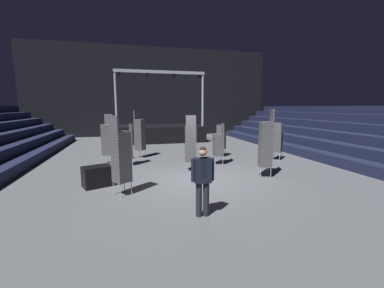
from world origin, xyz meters
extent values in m
cube|color=#515459|center=(0.00, 0.00, -0.05)|extent=(22.00, 30.00, 0.10)
cube|color=black|center=(0.00, 15.00, 4.00)|extent=(22.00, 0.30, 8.00)
cube|color=#191E38|center=(6.88, 1.00, 0.23)|extent=(0.75, 24.00, 0.45)
cube|color=#191E38|center=(7.62, 1.00, 0.68)|extent=(0.75, 24.00, 0.45)
cube|color=#191E38|center=(8.38, 1.00, 1.12)|extent=(0.75, 24.00, 0.45)
cube|color=#191E38|center=(9.12, 1.00, 1.57)|extent=(0.75, 24.00, 0.45)
cube|color=#191E38|center=(9.88, 1.00, 2.02)|extent=(0.75, 24.00, 0.45)
cube|color=black|center=(0.00, 10.79, 0.60)|extent=(6.65, 3.39, 1.21)
cylinder|color=#9EA0A8|center=(-3.08, 9.35, 3.13)|extent=(0.16, 0.16, 3.84)
cylinder|color=#9EA0A8|center=(3.08, 9.35, 3.13)|extent=(0.16, 0.16, 3.84)
cube|color=#9EA0A8|center=(0.00, 9.35, 5.05)|extent=(6.35, 0.20, 0.20)
cylinder|color=black|center=(-2.83, 9.35, 4.83)|extent=(0.18, 0.18, 0.22)
cylinder|color=black|center=(-0.94, 9.35, 4.83)|extent=(0.18, 0.18, 0.22)
cylinder|color=black|center=(0.94, 9.35, 4.83)|extent=(0.18, 0.18, 0.22)
cylinder|color=black|center=(2.83, 9.35, 4.83)|extent=(0.18, 0.18, 0.22)
cylinder|color=black|center=(-0.53, -3.01, 0.42)|extent=(0.15, 0.15, 0.85)
cylinder|color=black|center=(-0.71, -3.01, 0.42)|extent=(0.15, 0.15, 0.85)
cube|color=silver|center=(-0.63, -3.07, 1.14)|extent=(0.18, 0.11, 0.60)
cube|color=black|center=(-0.62, -3.01, 1.14)|extent=(0.41, 0.25, 0.60)
cube|color=black|center=(-0.63, -3.13, 1.22)|extent=(0.06, 0.01, 0.38)
cylinder|color=black|center=(-0.39, -3.02, 1.16)|extent=(0.10, 0.10, 0.55)
cylinder|color=black|center=(-0.86, -3.00, 1.16)|extent=(0.10, 0.10, 0.55)
sphere|color=tan|center=(-0.62, -3.01, 1.58)|extent=(0.20, 0.20, 0.20)
sphere|color=black|center=(-0.62, -3.01, 1.64)|extent=(0.16, 0.16, 0.16)
cylinder|color=#B2B5BA|center=(4.90, 2.64, 0.20)|extent=(0.02, 0.02, 0.40)
cylinder|color=#B2B5BA|center=(5.17, 2.37, 0.20)|extent=(0.02, 0.02, 0.40)
cylinder|color=#B2B5BA|center=(4.63, 2.38, 0.20)|extent=(0.02, 0.02, 0.40)
cylinder|color=#B2B5BA|center=(4.89, 2.11, 0.20)|extent=(0.02, 0.02, 0.40)
cube|color=#4C4C51|center=(4.90, 2.37, 0.44)|extent=(0.62, 0.62, 0.08)
cube|color=#4C4C51|center=(4.90, 2.37, 0.53)|extent=(0.62, 0.62, 0.08)
cube|color=#4C4C51|center=(4.90, 2.37, 0.61)|extent=(0.62, 0.62, 0.08)
cube|color=#4C4C51|center=(4.90, 2.37, 0.70)|extent=(0.62, 0.62, 0.08)
cube|color=#4C4C51|center=(4.90, 2.37, 0.78)|extent=(0.62, 0.62, 0.08)
cube|color=#4C4C51|center=(4.90, 2.37, 0.87)|extent=(0.62, 0.62, 0.08)
cube|color=#4C4C51|center=(4.90, 2.37, 0.95)|extent=(0.62, 0.62, 0.08)
cube|color=#4C4C51|center=(4.90, 2.37, 1.04)|extent=(0.62, 0.62, 0.08)
cube|color=#4C4C51|center=(4.90, 2.37, 1.12)|extent=(0.62, 0.62, 0.08)
cube|color=#4C4C51|center=(4.90, 2.37, 1.21)|extent=(0.62, 0.62, 0.08)
cube|color=#4C4C51|center=(4.90, 2.37, 1.29)|extent=(0.62, 0.62, 0.08)
cube|color=#4C4C51|center=(4.90, 2.37, 1.38)|extent=(0.62, 0.62, 0.08)
cube|color=#4C4C51|center=(4.76, 2.24, 1.65)|extent=(0.32, 0.33, 0.46)
cylinder|color=#B2B5BA|center=(2.45, 4.18, 0.20)|extent=(0.02, 0.02, 0.40)
cylinder|color=#B2B5BA|center=(2.76, 3.96, 0.20)|extent=(0.02, 0.02, 0.40)
cylinder|color=#B2B5BA|center=(2.23, 3.87, 0.20)|extent=(0.02, 0.02, 0.40)
cylinder|color=#B2B5BA|center=(2.54, 3.65, 0.20)|extent=(0.02, 0.02, 0.40)
cube|color=#4C4C51|center=(2.50, 3.92, 0.44)|extent=(0.61, 0.61, 0.08)
cube|color=#4C4C51|center=(2.50, 3.92, 0.53)|extent=(0.61, 0.61, 0.08)
cube|color=#4C4C51|center=(2.50, 3.92, 0.61)|extent=(0.61, 0.61, 0.08)
cube|color=#4C4C51|center=(2.50, 3.92, 0.70)|extent=(0.61, 0.61, 0.08)
cube|color=#4C4C51|center=(2.50, 3.92, 0.78)|extent=(0.61, 0.61, 0.08)
cube|color=#4C4C51|center=(2.50, 3.92, 0.87)|extent=(0.61, 0.61, 0.08)
cube|color=#4C4C51|center=(2.50, 3.92, 0.95)|extent=(0.61, 0.61, 0.08)
cube|color=#4C4C51|center=(2.50, 3.92, 1.04)|extent=(0.61, 0.61, 0.08)
cube|color=#4C4C51|center=(2.50, 3.92, 1.12)|extent=(0.61, 0.61, 0.08)
cube|color=#4C4C51|center=(2.50, 3.92, 1.21)|extent=(0.61, 0.61, 0.08)
cube|color=#4C4C51|center=(2.38, 3.76, 1.48)|extent=(0.36, 0.27, 0.46)
cylinder|color=#B2B5BA|center=(1.46, 1.99, 0.20)|extent=(0.02, 0.02, 0.40)
cylinder|color=#B2B5BA|center=(1.52, 2.36, 0.20)|extent=(0.02, 0.02, 0.40)
cylinder|color=#B2B5BA|center=(1.84, 1.93, 0.20)|extent=(0.02, 0.02, 0.40)
cylinder|color=#B2B5BA|center=(1.89, 2.31, 0.20)|extent=(0.02, 0.02, 0.40)
cube|color=#4C4C51|center=(1.68, 2.15, 0.44)|extent=(0.50, 0.50, 0.08)
cube|color=#4C4C51|center=(1.68, 2.15, 0.53)|extent=(0.50, 0.50, 0.08)
cube|color=#4C4C51|center=(1.68, 2.15, 0.61)|extent=(0.50, 0.50, 0.08)
cube|color=#4C4C51|center=(1.68, 2.15, 0.70)|extent=(0.50, 0.50, 0.08)
cube|color=#4C4C51|center=(1.68, 2.15, 0.78)|extent=(0.50, 0.50, 0.08)
cube|color=#4C4C51|center=(1.68, 2.15, 0.87)|extent=(0.50, 0.50, 0.08)
cube|color=#4C4C51|center=(1.68, 2.15, 0.95)|extent=(0.50, 0.50, 0.08)
cube|color=#4C4C51|center=(1.68, 2.15, 1.04)|extent=(0.50, 0.50, 0.08)
cube|color=#4C4C51|center=(1.68, 2.15, 1.12)|extent=(0.50, 0.50, 0.08)
cube|color=#4C4C51|center=(1.68, 2.15, 1.21)|extent=(0.50, 0.50, 0.08)
cube|color=#4C4C51|center=(1.68, 2.15, 1.29)|extent=(0.50, 0.50, 0.08)
cube|color=#4C4C51|center=(1.68, 2.15, 1.38)|extent=(0.50, 0.50, 0.08)
cube|color=#4C4C51|center=(1.87, 2.12, 1.65)|extent=(0.11, 0.41, 0.46)
cylinder|color=#B2B5BA|center=(2.43, -0.40, 0.20)|extent=(0.02, 0.02, 0.40)
cylinder|color=#B2B5BA|center=(2.53, -0.03, 0.20)|extent=(0.02, 0.02, 0.40)
cylinder|color=#B2B5BA|center=(2.79, -0.50, 0.20)|extent=(0.02, 0.02, 0.40)
cylinder|color=#B2B5BA|center=(2.90, -0.14, 0.20)|extent=(0.02, 0.02, 0.40)
cube|color=#4C4C51|center=(2.66, -0.27, 0.44)|extent=(0.54, 0.54, 0.08)
cube|color=#4C4C51|center=(2.66, -0.27, 0.53)|extent=(0.54, 0.54, 0.08)
cube|color=#4C4C51|center=(2.66, -0.27, 0.61)|extent=(0.54, 0.54, 0.08)
cube|color=#4C4C51|center=(2.66, -0.27, 0.70)|extent=(0.54, 0.54, 0.08)
cube|color=#4C4C51|center=(2.66, -0.27, 0.78)|extent=(0.54, 0.54, 0.08)
cube|color=#4C4C51|center=(2.66, -0.27, 0.87)|extent=(0.54, 0.54, 0.08)
cube|color=#4C4C51|center=(2.66, -0.27, 0.95)|extent=(0.54, 0.54, 0.08)
cube|color=#4C4C51|center=(2.66, -0.27, 1.04)|extent=(0.54, 0.54, 0.08)
cube|color=#4C4C51|center=(2.66, -0.27, 1.12)|extent=(0.54, 0.54, 0.08)
cube|color=#4C4C51|center=(2.66, -0.27, 1.21)|extent=(0.54, 0.54, 0.08)
cube|color=#4C4C51|center=(2.66, -0.27, 1.29)|extent=(0.54, 0.54, 0.08)
cube|color=#4C4C51|center=(2.66, -0.27, 1.38)|extent=(0.54, 0.54, 0.08)
cube|color=#4C4C51|center=(2.66, -0.27, 1.46)|extent=(0.54, 0.54, 0.08)
cube|color=#4C4C51|center=(2.66, -0.27, 1.55)|extent=(0.54, 0.54, 0.08)
cube|color=#4C4C51|center=(2.66, -0.27, 1.63)|extent=(0.54, 0.54, 0.08)
cube|color=#4C4C51|center=(2.66, -0.27, 1.72)|extent=(0.54, 0.54, 0.08)
cube|color=#4C4C51|center=(2.66, -0.27, 1.80)|extent=(0.54, 0.54, 0.08)
cube|color=#4C4C51|center=(2.66, -0.27, 1.89)|extent=(0.54, 0.54, 0.08)
cube|color=#4C4C51|center=(2.66, -0.27, 1.97)|extent=(0.54, 0.54, 0.08)
cube|color=#4C4C51|center=(2.66, -0.27, 2.06)|extent=(0.54, 0.54, 0.08)
cube|color=#4C4C51|center=(2.85, -0.32, 2.33)|extent=(0.16, 0.40, 0.46)
cylinder|color=#B2B5BA|center=(-1.48, 4.68, 0.20)|extent=(0.02, 0.02, 0.40)
cylinder|color=#B2B5BA|center=(-1.70, 4.37, 0.20)|extent=(0.02, 0.02, 0.40)
cylinder|color=#B2B5BA|center=(-1.79, 4.90, 0.20)|extent=(0.02, 0.02, 0.40)
cylinder|color=#B2B5BA|center=(-2.01, 4.59, 0.20)|extent=(0.02, 0.02, 0.40)
cube|color=#4C4C51|center=(-1.74, 4.63, 0.44)|extent=(0.61, 0.61, 0.08)
cube|color=#4C4C51|center=(-1.74, 4.63, 0.53)|extent=(0.61, 0.61, 0.08)
cube|color=#4C4C51|center=(-1.74, 4.63, 0.61)|extent=(0.61, 0.61, 0.08)
cube|color=#4C4C51|center=(-1.74, 4.63, 0.70)|extent=(0.61, 0.61, 0.08)
cube|color=#4C4C51|center=(-1.74, 4.63, 0.78)|extent=(0.61, 0.61, 0.08)
cube|color=#4C4C51|center=(-1.74, 4.63, 0.87)|extent=(0.61, 0.61, 0.08)
cube|color=#4C4C51|center=(-1.74, 4.63, 0.95)|extent=(0.61, 0.61, 0.08)
cube|color=#4C4C51|center=(-1.74, 4.63, 1.04)|extent=(0.61, 0.61, 0.08)
cube|color=#4C4C51|center=(-1.74, 4.63, 1.12)|extent=(0.61, 0.61, 0.08)
cube|color=#4C4C51|center=(-1.74, 4.63, 1.21)|extent=(0.61, 0.61, 0.08)
cube|color=#4C4C51|center=(-1.74, 4.63, 1.29)|extent=(0.61, 0.61, 0.08)
cube|color=#4C4C51|center=(-1.74, 4.63, 1.38)|extent=(0.61, 0.61, 0.08)
cube|color=#4C4C51|center=(-1.74, 4.63, 1.46)|extent=(0.61, 0.61, 0.08)
cube|color=#4C4C51|center=(-1.74, 4.63, 1.55)|extent=(0.61, 0.61, 0.08)
cube|color=#4C4C51|center=(-1.74, 4.63, 1.63)|extent=(0.61, 0.61, 0.08)
cube|color=#4C4C51|center=(-1.74, 4.63, 1.72)|extent=(0.61, 0.61, 0.08)
cube|color=#4C4C51|center=(-1.74, 4.63, 1.80)|extent=(0.61, 0.61, 0.08)
cube|color=#4C4C51|center=(-1.74, 4.63, 1.89)|extent=(0.61, 0.61, 0.08)
cube|color=#4C4C51|center=(-1.74, 4.63, 1.97)|extent=(0.61, 0.61, 0.08)
cube|color=#4C4C51|center=(-1.90, 4.75, 2.25)|extent=(0.28, 0.36, 0.46)
cylinder|color=#B2B5BA|center=(0.00, 1.53, 0.20)|extent=(0.02, 0.02, 0.40)
cylinder|color=#B2B5BA|center=(0.37, 1.46, 0.20)|extent=(0.02, 0.02, 0.40)
cylinder|color=#B2B5BA|center=(-0.07, 1.16, 0.20)|extent=(0.02, 0.02, 0.40)
cylinder|color=#B2B5BA|center=(0.31, 1.09, 0.20)|extent=(0.02, 0.02, 0.40)
cube|color=#4C4C51|center=(0.15, 1.31, 0.44)|extent=(0.51, 0.51, 0.08)
cube|color=#4C4C51|center=(0.15, 1.31, 0.53)|extent=(0.51, 0.51, 0.08)
cube|color=#4C4C51|center=(0.15, 1.31, 0.61)|extent=(0.51, 0.51, 0.08)
cube|color=#4C4C51|center=(0.15, 1.31, 0.70)|extent=(0.51, 0.51, 0.08)
cube|color=#4C4C51|center=(0.15, 1.31, 0.78)|extent=(0.51, 0.51, 0.08)
cube|color=#4C4C51|center=(0.15, 1.31, 0.87)|extent=(0.51, 0.51, 0.08)
cube|color=#4C4C51|center=(0.15, 1.31, 0.95)|extent=(0.51, 0.51, 0.08)
cube|color=#4C4C51|center=(0.15, 1.31, 1.04)|extent=(0.51, 0.51, 0.08)
cube|color=#4C4C51|center=(0.15, 1.31, 1.12)|extent=(0.51, 0.51, 0.08)
cube|color=#4C4C51|center=(0.15, 1.31, 1.21)|extent=(0.51, 0.51, 0.08)
cube|color=#4C4C51|center=(0.15, 1.31, 1.29)|extent=(0.51, 0.51, 0.08)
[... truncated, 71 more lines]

